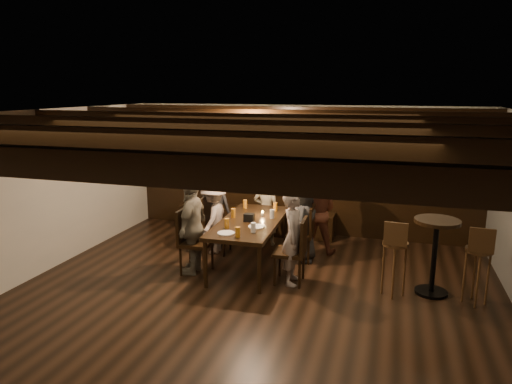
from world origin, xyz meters
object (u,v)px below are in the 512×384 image
(person_bench_centre, at_px, (266,210))
(bar_stool_right, at_px, (476,275))
(person_left_far, at_px, (193,226))
(person_bench_left, at_px, (214,209))
(person_left_near, at_px, (214,218))
(person_bench_right, at_px, (317,212))
(high_top_table, at_px, (435,245))
(dining_table, at_px, (250,224))
(chair_right_far, at_px, (291,263))
(person_right_far, at_px, (293,238))
(person_right_near, at_px, (303,222))
(bar_stool_left, at_px, (394,268))
(chair_right_near, at_px, (301,244))
(chair_left_far, at_px, (195,253))
(chair_left_near, at_px, (216,235))

(person_bench_centre, bearing_deg, bar_stool_right, 153.54)
(person_bench_centre, distance_m, person_left_far, 1.68)
(person_bench_left, xyz_separation_m, person_bench_centre, (0.89, 0.18, -0.00))
(bar_stool_right, bearing_deg, person_left_near, 172.17)
(person_left_near, bearing_deg, person_bench_left, -161.57)
(person_bench_right, distance_m, high_top_table, 2.10)
(dining_table, distance_m, chair_right_far, 0.93)
(person_bench_left, bearing_deg, person_bench_right, -180.00)
(chair_right_far, relative_size, person_bench_centre, 0.76)
(person_right_far, relative_size, bar_stool_right, 1.28)
(dining_table, height_order, person_left_near, person_left_near)
(person_left_far, relative_size, high_top_table, 1.38)
(person_bench_left, distance_m, person_right_near, 1.71)
(bar_stool_left, bearing_deg, dining_table, 172.28)
(person_left_near, bearing_deg, person_left_far, -0.00)
(person_left_near, relative_size, person_right_near, 0.93)
(chair_right_far, relative_size, person_bench_right, 0.67)
(person_left_far, xyz_separation_m, bar_stool_left, (2.86, 0.05, -0.32))
(person_left_near, bearing_deg, person_bench_centre, 128.66)
(person_bench_right, bearing_deg, person_left_near, 15.26)
(chair_right_near, distance_m, bar_stool_left, 1.69)
(person_right_far, bearing_deg, chair_left_far, 90.00)
(chair_left_far, distance_m, person_bench_centre, 1.69)
(person_bench_left, bearing_deg, bar_stool_right, 160.78)
(chair_left_far, height_order, person_right_near, person_right_near)
(chair_right_far, distance_m, person_right_near, 0.97)
(person_left_near, xyz_separation_m, bar_stool_right, (3.89, -0.80, -0.20))
(chair_left_far, relative_size, person_bench_centre, 0.79)
(chair_left_far, height_order, bar_stool_left, bar_stool_left)
(chair_left_near, bearing_deg, person_bench_left, -158.20)
(bar_stool_left, height_order, bar_stool_right, same)
(chair_left_near, relative_size, person_bench_centre, 0.77)
(chair_right_near, relative_size, high_top_table, 0.87)
(high_top_table, bearing_deg, person_bench_centre, 154.51)
(dining_table, distance_m, person_right_near, 0.88)
(chair_left_far, relative_size, person_left_near, 0.82)
(person_right_far, bearing_deg, bar_stool_right, -91.14)
(chair_left_near, bearing_deg, person_right_near, 90.00)
(chair_left_far, xyz_separation_m, chair_right_far, (1.44, 0.06, -0.01))
(person_bench_left, distance_m, person_bench_centre, 0.91)
(chair_left_near, xyz_separation_m, bar_stool_right, (3.86, -0.80, 0.10))
(person_bench_centre, distance_m, person_bench_right, 0.92)
(person_left_near, bearing_deg, dining_table, 59.04)
(person_right_far, bearing_deg, person_right_near, -0.00)
(chair_left_far, bearing_deg, bar_stool_right, 89.30)
(chair_right_far, bearing_deg, person_left_far, 90.00)
(person_left_far, xyz_separation_m, person_right_far, (1.50, 0.06, -0.04))
(chair_right_near, bearing_deg, chair_left_far, 122.02)
(chair_left_far, height_order, person_left_near, person_left_near)
(person_left_far, bearing_deg, person_bench_right, 129.29)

